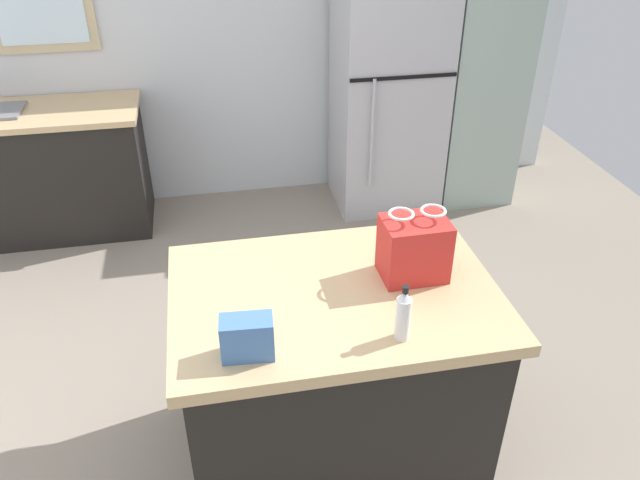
# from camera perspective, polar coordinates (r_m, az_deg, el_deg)

# --- Properties ---
(ground) EXTENTS (6.43, 6.43, 0.00)m
(ground) POSITION_cam_1_polar(r_m,az_deg,el_deg) (3.24, -5.18, -14.62)
(ground) COLOR gray
(back_wall) EXTENTS (5.36, 0.13, 2.62)m
(back_wall) POSITION_cam_1_polar(r_m,az_deg,el_deg) (4.72, -9.76, 18.93)
(back_wall) COLOR silver
(back_wall) RESTS_ON ground
(kitchen_island) EXTENTS (1.28, 0.90, 0.89)m
(kitchen_island) POSITION_cam_1_polar(r_m,az_deg,el_deg) (2.73, 1.24, -12.10)
(kitchen_island) COLOR black
(kitchen_island) RESTS_ON ground
(refrigerator) EXTENTS (0.75, 0.67, 1.73)m
(refrigerator) POSITION_cam_1_polar(r_m,az_deg,el_deg) (4.66, 6.27, 13.27)
(refrigerator) COLOR #B7B7BC
(refrigerator) RESTS_ON ground
(tall_cabinet) EXTENTS (0.57, 0.60, 2.10)m
(tall_cabinet) POSITION_cam_1_polar(r_m,az_deg,el_deg) (4.84, 14.42, 15.51)
(tall_cabinet) COLOR #9EB2A8
(tall_cabinet) RESTS_ON ground
(sink_counter) EXTENTS (1.45, 0.64, 1.08)m
(sink_counter) POSITION_cam_1_polar(r_m,az_deg,el_deg) (4.77, -24.26, 5.75)
(sink_counter) COLOR black
(sink_counter) RESTS_ON ground
(shopping_bag) EXTENTS (0.26, 0.20, 0.30)m
(shopping_bag) POSITION_cam_1_polar(r_m,az_deg,el_deg) (2.49, 8.59, -0.72)
(shopping_bag) COLOR red
(shopping_bag) RESTS_ON kitchen_island
(small_box) EXTENTS (0.19, 0.11, 0.15)m
(small_box) POSITION_cam_1_polar(r_m,az_deg,el_deg) (2.13, -6.68, -8.85)
(small_box) COLOR #4775B7
(small_box) RESTS_ON kitchen_island
(bottle) EXTENTS (0.05, 0.05, 0.22)m
(bottle) POSITION_cam_1_polar(r_m,az_deg,el_deg) (2.19, 7.61, -6.85)
(bottle) COLOR white
(bottle) RESTS_ON kitchen_island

